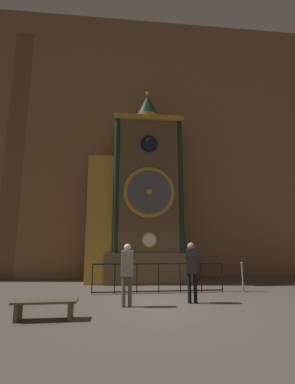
{
  "coord_description": "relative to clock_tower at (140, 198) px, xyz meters",
  "views": [
    {
      "loc": [
        -1.13,
        -7.87,
        1.89
      ],
      "look_at": [
        0.03,
        3.86,
        4.01
      ],
      "focal_mm": 24.0,
      "sensor_mm": 36.0,
      "label": 1
    }
  ],
  "objects": [
    {
      "name": "visitor_bench",
      "position": [
        -2.58,
        -5.08,
        -3.42
      ],
      "size": [
        1.49,
        0.4,
        0.44
      ],
      "color": "brown",
      "rests_on": "ground_plane"
    },
    {
      "name": "stanchion_post",
      "position": [
        3.59,
        -2.38,
        -3.41
      ],
      "size": [
        0.28,
        0.28,
        1.03
      ],
      "color": "gray",
      "rests_on": "ground_plane"
    },
    {
      "name": "clock_tower",
      "position": [
        0.0,
        0.0,
        0.0
      ],
      "size": [
        4.55,
        1.84,
        9.14
      ],
      "color": "brown",
      "rests_on": "ground_plane"
    },
    {
      "name": "visitor_near",
      "position": [
        -0.64,
        -4.09,
        -2.7
      ],
      "size": [
        0.34,
        0.23,
        1.73
      ],
      "rotation": [
        0.0,
        0.0,
        0.02
      ],
      "color": "#58554F",
      "rests_on": "ground_plane"
    },
    {
      "name": "visitor_far",
      "position": [
        1.31,
        -3.86,
        -2.67
      ],
      "size": [
        0.38,
        0.3,
        1.75
      ],
      "rotation": [
        0.0,
        0.0,
        -0.25
      ],
      "color": "black",
      "rests_on": "ground_plane"
    },
    {
      "name": "ground_plane",
      "position": [
        0.32,
        -3.83,
        -3.74
      ],
      "size": [
        28.0,
        28.0,
        0.0
      ],
      "primitive_type": "plane",
      "color": "brown"
    },
    {
      "name": "railing_fence",
      "position": [
        0.51,
        -2.34,
        -3.17
      ],
      "size": [
        4.66,
        0.05,
        1.02
      ],
      "color": "black",
      "rests_on": "ground_plane"
    },
    {
      "name": "cathedral_back_wall",
      "position": [
        0.23,
        1.4,
        3.47
      ],
      "size": [
        24.0,
        0.32,
        14.43
      ],
      "color": "#846047",
      "rests_on": "ground_plane"
    }
  ]
}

